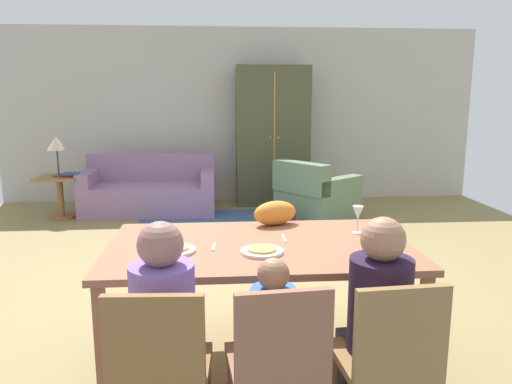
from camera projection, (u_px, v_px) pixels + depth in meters
The scene contains 26 objects.
ground_plane at pixel (257, 266), 4.91m from camera, with size 7.51×6.40×0.02m, color olive.
back_wall at pixel (240, 115), 7.83m from camera, with size 7.51×0.10×2.70m, color #BDB6AA.
dining_table at pixel (259, 253), 3.04m from camera, with size 1.85×1.10×0.76m.
plate_near_man at pixel (174, 250), 2.87m from camera, with size 0.25×0.25×0.02m, color silver.
pizza_near_man at pixel (174, 248), 2.87m from camera, with size 0.17×0.17×0.01m, color #D9924B.
plate_near_child at pixel (262, 251), 2.85m from camera, with size 0.25×0.25×0.02m, color white.
pizza_near_child at pixel (262, 249), 2.85m from camera, with size 0.17×0.17×0.01m, color gold.
wine_glass at pixel (358, 214), 3.23m from camera, with size 0.07×0.07×0.19m.
fork at pixel (214, 247), 2.96m from camera, with size 0.02×0.15×0.01m, color silver.
knife at pixel (284, 238), 3.14m from camera, with size 0.01×0.17×0.01m, color silver.
dining_chair_man at pixel (160, 366), 2.16m from camera, with size 0.44×0.44×0.87m.
person_man at pixel (165, 342), 2.32m from camera, with size 0.30×0.41×1.11m.
dining_chair_child at pixel (278, 361), 2.20m from camera, with size 0.46×0.46×0.87m.
person_child at pixel (272, 354), 2.37m from camera, with size 0.22×0.30×0.92m.
dining_chair_woman at pixel (389, 357), 2.23m from camera, with size 0.45×0.45×0.87m.
person_woman at pixel (375, 334), 2.40m from camera, with size 0.30×0.41×1.11m.
cat at pixel (275, 213), 3.47m from camera, with size 0.32×0.16×0.17m, color orange.
area_rug at pixel (237, 225), 6.40m from camera, with size 2.60×1.80×0.01m, color #3C557D.
couch at pixel (150, 191), 7.09m from camera, with size 1.85×0.86×0.82m.
armchair at pixel (315, 197), 6.58m from camera, with size 1.20×1.20×0.82m.
armoire at pixel (272, 136), 7.54m from camera, with size 1.10×0.59×2.10m.
side_table at pixel (60, 191), 6.73m from camera, with size 0.56×0.56×0.58m.
table_lamp at pixel (57, 145), 6.61m from camera, with size 0.26×0.26×0.54m.
book_lower at pixel (69, 175), 6.68m from camera, with size 0.22×0.16×0.03m, color #A42634.
book_upper at pixel (71, 174), 6.65m from camera, with size 0.22×0.16×0.03m, color #2F4C7B.
handbag at pixel (282, 221), 6.12m from camera, with size 0.32×0.16×0.26m, color #2E1C1F.
Camera 1 is at (-0.37, -4.06, 1.66)m, focal length 34.52 mm.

